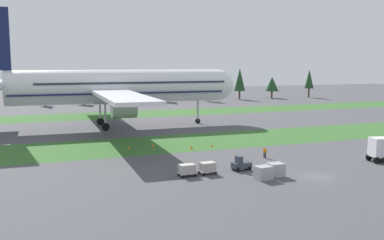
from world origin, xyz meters
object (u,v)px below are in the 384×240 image
object	(u,v)px
taxiway_marker_3	(191,147)
taxiway_marker_1	(129,147)
cargo_dolly_second	(187,169)
uld_container_1	(264,173)
taxiway_marker_2	(153,145)
taxiway_marker_0	(212,145)
cargo_dolly_lead	(208,167)
airliner	(114,86)
ground_crew_marshaller	(265,152)
baggage_tug	(241,164)
uld_container_0	(276,170)

from	to	relation	value
taxiway_marker_3	taxiway_marker_1	bearing A→B (deg)	158.99
cargo_dolly_second	uld_container_1	world-z (taller)	uld_container_1
taxiway_marker_2	taxiway_marker_0	bearing A→B (deg)	-20.72
cargo_dolly_lead	taxiway_marker_2	distance (m)	20.65
cargo_dolly_second	taxiway_marker_0	distance (m)	20.22
uld_container_1	cargo_dolly_second	bearing A→B (deg)	150.51
airliner	uld_container_1	distance (m)	52.48
ground_crew_marshaller	taxiway_marker_2	size ratio (longest dim) A/B	2.94
taxiway_marker_3	cargo_dolly_lead	bearing A→B (deg)	-103.29
baggage_tug	taxiway_marker_0	distance (m)	16.95
cargo_dolly_lead	baggage_tug	bearing A→B (deg)	90.00
taxiway_marker_3	uld_container_0	bearing A→B (deg)	-79.37
ground_crew_marshaller	taxiway_marker_3	size ratio (longest dim) A/B	2.62
uld_container_1	taxiway_marker_3	bearing A→B (deg)	94.51
cargo_dolly_lead	taxiway_marker_3	world-z (taller)	cargo_dolly_lead
taxiway_marker_3	taxiway_marker_0	bearing A→B (deg)	8.90
airliner	baggage_tug	bearing A→B (deg)	12.18
ground_crew_marshaller	airliner	bearing A→B (deg)	150.73
airliner	taxiway_marker_2	distance (m)	27.11
cargo_dolly_lead	taxiway_marker_3	size ratio (longest dim) A/B	3.42
ground_crew_marshaller	cargo_dolly_lead	bearing A→B (deg)	-114.12
cargo_dolly_second	taxiway_marker_2	world-z (taller)	cargo_dolly_second
baggage_tug	taxiway_marker_1	world-z (taller)	baggage_tug
cargo_dolly_lead	taxiway_marker_2	size ratio (longest dim) A/B	3.84
ground_crew_marshaller	taxiway_marker_1	size ratio (longest dim) A/B	3.30
airliner	cargo_dolly_second	xyz separation A→B (m)	(0.65, -46.23, -8.34)
baggage_tug	cargo_dolly_lead	world-z (taller)	baggage_tug
airliner	taxiway_marker_0	bearing A→B (deg)	23.00
uld_container_0	uld_container_1	bearing A→B (deg)	-161.87
ground_crew_marshaller	uld_container_0	xyz separation A→B (m)	(-4.31, -10.15, -0.09)
taxiway_marker_0	taxiway_marker_1	xyz separation A→B (m)	(-13.97, 3.19, 0.02)
taxiway_marker_0	taxiway_marker_2	bearing A→B (deg)	159.28
baggage_tug	taxiway_marker_1	size ratio (longest dim) A/B	5.04
airliner	taxiway_marker_0	size ratio (longest dim) A/B	150.70
baggage_tug	taxiway_marker_0	world-z (taller)	baggage_tug
taxiway_marker_1	taxiway_marker_3	world-z (taller)	taxiway_marker_3
taxiway_marker_3	uld_container_1	bearing A→B (deg)	-85.49
airliner	uld_container_0	xyz separation A→B (m)	(11.25, -50.29, -8.40)
cargo_dolly_lead	uld_container_1	world-z (taller)	uld_container_1
cargo_dolly_lead	taxiway_marker_3	bearing A→B (deg)	163.82
ground_crew_marshaller	taxiway_marker_1	distance (m)	23.02
taxiway_marker_2	baggage_tug	bearing A→B (deg)	-71.71
taxiway_marker_0	taxiway_marker_1	bearing A→B (deg)	167.13
airliner	ground_crew_marshaller	distance (m)	43.84
airliner	baggage_tug	world-z (taller)	airliner
uld_container_1	uld_container_0	bearing A→B (deg)	18.13
cargo_dolly_second	taxiway_marker_3	xyz separation A→B (m)	(6.75, 16.46, -0.59)
uld_container_0	taxiway_marker_3	xyz separation A→B (m)	(-3.85, 20.51, -0.53)
baggage_tug	uld_container_1	xyz separation A→B (m)	(0.51, -5.16, 0.03)
ground_crew_marshaller	taxiway_marker_0	world-z (taller)	ground_crew_marshaller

